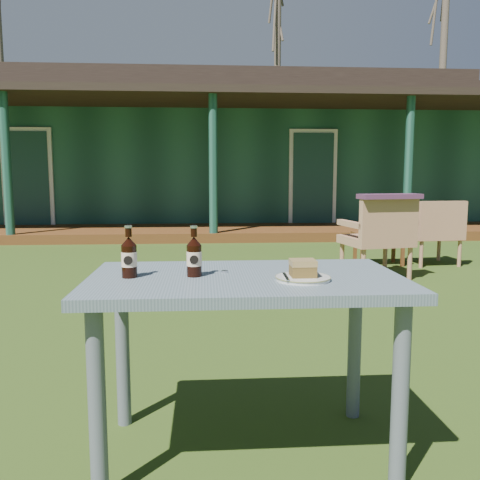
{
  "coord_description": "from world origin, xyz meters",
  "views": [
    {
      "loc": [
        -0.16,
        -3.51,
        1.1
      ],
      "look_at": [
        0.0,
        -1.3,
        0.82
      ],
      "focal_mm": 38.0,
      "sensor_mm": 36.0,
      "label": 1
    }
  ],
  "objects": [
    {
      "name": "armchair_right",
      "position": [
        2.67,
        2.49,
        0.45
      ],
      "size": [
        0.64,
        0.6,
        0.8
      ],
      "color": "tan",
      "rests_on": "ground"
    },
    {
      "name": "fork",
      "position": [
        0.14,
        -1.71,
        0.74
      ],
      "size": [
        0.02,
        0.14,
        0.0
      ],
      "primitive_type": "cube",
      "rotation": [
        0.0,
        0.0,
        -0.04
      ],
      "color": "silver",
      "rests_on": "plate"
    },
    {
      "name": "cola_bottle_far",
      "position": [
        -0.44,
        -1.6,
        0.8
      ],
      "size": [
        0.06,
        0.06,
        0.2
      ],
      "color": "black",
      "rests_on": "cafe_table"
    },
    {
      "name": "tree_left",
      "position": [
        -8.0,
        17.5,
        5.25
      ],
      "size": [
        0.28,
        0.28,
        10.5
      ],
      "primitive_type": "cylinder",
      "color": "brown",
      "rests_on": "ground"
    },
    {
      "name": "ground",
      "position": [
        0.0,
        0.0,
        0.0
      ],
      "size": [
        80.0,
        80.0,
        0.0
      ],
      "primitive_type": "plane",
      "color": "#334916"
    },
    {
      "name": "floral_throw",
      "position": [
        1.74,
        1.57,
        0.89
      ],
      "size": [
        0.68,
        0.32,
        0.05
      ],
      "primitive_type": "cube",
      "rotation": [
        0.0,
        0.0,
        3.32
      ],
      "color": "#562C4B",
      "rests_on": "armchair_left"
    },
    {
      "name": "cafe_table",
      "position": [
        0.0,
        -1.6,
        0.62
      ],
      "size": [
        1.2,
        0.7,
        0.72
      ],
      "color": "slate",
      "rests_on": "ground"
    },
    {
      "name": "armchair_left",
      "position": [
        1.71,
        1.74,
        0.49
      ],
      "size": [
        0.74,
        0.7,
        0.86
      ],
      "color": "tan",
      "rests_on": "ground"
    },
    {
      "name": "side_table",
      "position": [
        2.0,
        2.59,
        0.34
      ],
      "size": [
        0.6,
        0.4,
        0.4
      ],
      "color": "#5D3416",
      "rests_on": "ground"
    },
    {
      "name": "plate",
      "position": [
        0.2,
        -1.7,
        0.73
      ],
      "size": [
        0.2,
        0.2,
        0.01
      ],
      "color": "silver",
      "rests_on": "cafe_table"
    },
    {
      "name": "cola_bottle_near",
      "position": [
        -0.2,
        -1.6,
        0.8
      ],
      "size": [
        0.06,
        0.06,
        0.19
      ],
      "color": "black",
      "rests_on": "cafe_table"
    },
    {
      "name": "cake_slice",
      "position": [
        0.2,
        -1.7,
        0.77
      ],
      "size": [
        0.09,
        0.09,
        0.06
      ],
      "color": "brown",
      "rests_on": "plate"
    },
    {
      "name": "tree_mid",
      "position": [
        3.0,
        18.5,
        4.75
      ],
      "size": [
        0.28,
        0.28,
        9.5
      ],
      "primitive_type": "cylinder",
      "color": "brown",
      "rests_on": "ground"
    },
    {
      "name": "bottle_cap",
      "position": [
        -0.08,
        -1.53,
        0.72
      ],
      "size": [
        0.03,
        0.03,
        0.01
      ],
      "primitive_type": "cylinder",
      "color": "silver",
      "rests_on": "cafe_table"
    },
    {
      "name": "pavilion",
      "position": [
        -0.0,
        9.39,
        1.61
      ],
      "size": [
        15.8,
        8.3,
        3.45
      ],
      "color": "#1C4A3A",
      "rests_on": "ground"
    },
    {
      "name": "tree_right",
      "position": [
        9.5,
        17.0,
        5.5
      ],
      "size": [
        0.28,
        0.28,
        11.0
      ],
      "primitive_type": "cylinder",
      "color": "brown",
      "rests_on": "ground"
    }
  ]
}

